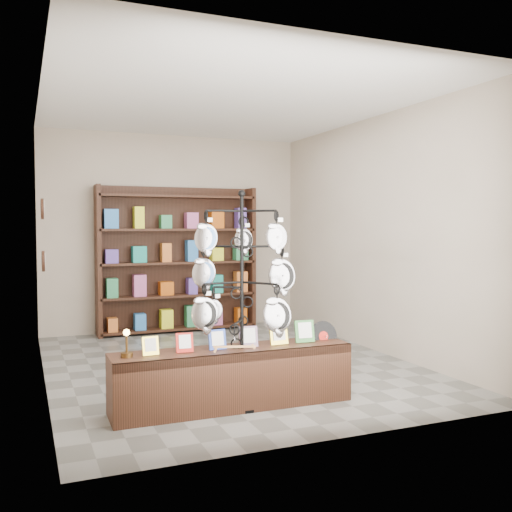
% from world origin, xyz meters
% --- Properties ---
extents(ground, '(5.00, 5.00, 0.00)m').
position_xyz_m(ground, '(0.00, 0.00, 0.00)').
color(ground, slate).
rests_on(ground, ground).
extents(room_envelope, '(5.00, 5.00, 5.00)m').
position_xyz_m(room_envelope, '(0.00, 0.00, 1.85)').
color(room_envelope, '#B8A794').
rests_on(room_envelope, ground).
extents(display_tree, '(1.06, 1.06, 1.92)m').
position_xyz_m(display_tree, '(-0.41, -1.52, 1.11)').
color(display_tree, black).
rests_on(display_tree, ground).
extents(front_shelf, '(2.15, 0.47, 0.76)m').
position_xyz_m(front_shelf, '(-0.49, -1.49, 0.27)').
color(front_shelf, black).
rests_on(front_shelf, ground).
extents(back_shelving, '(2.42, 0.36, 2.20)m').
position_xyz_m(back_shelving, '(0.00, 2.30, 1.03)').
color(back_shelving, black).
rests_on(back_shelving, ground).
extents(wall_clocks, '(0.03, 0.24, 0.84)m').
position_xyz_m(wall_clocks, '(-1.97, 0.80, 1.50)').
color(wall_clocks, black).
rests_on(wall_clocks, ground).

